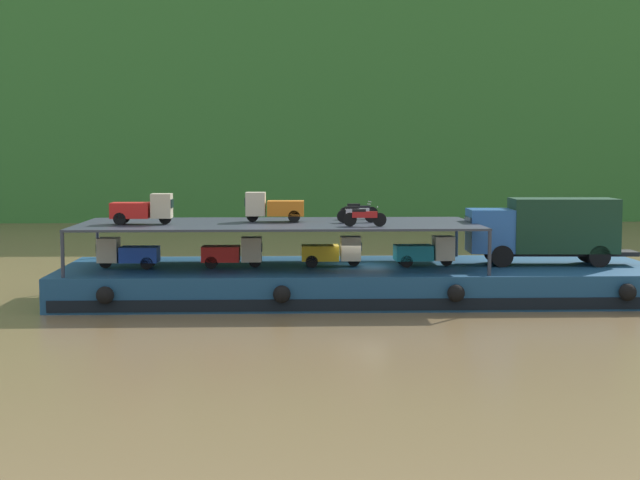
{
  "coord_description": "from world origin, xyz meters",
  "views": [
    {
      "loc": [
        -3.69,
        -44.32,
        6.66
      ],
      "look_at": [
        -1.87,
        0.0,
        2.7
      ],
      "focal_mm": 54.24,
      "sensor_mm": 36.0,
      "label": 1
    }
  ],
  "objects_px": {
    "motorcycle_upper_stbd": "(358,210)",
    "mini_truck_lower_fore": "(425,251)",
    "motorcycle_upper_port": "(364,217)",
    "cargo_barge": "(360,282)",
    "covered_lorry": "(546,229)",
    "motorcycle_upper_centre": "(357,213)",
    "mini_truck_upper_mid": "(274,207)",
    "mini_truck_lower_mid": "(332,251)",
    "mini_truck_upper_stern": "(143,209)",
    "mini_truck_lower_aft": "(233,252)",
    "mini_truck_lower_stern": "(127,253)"
  },
  "relations": [
    {
      "from": "mini_truck_lower_fore",
      "to": "motorcycle_upper_port",
      "type": "distance_m",
      "value": 4.04
    },
    {
      "from": "cargo_barge",
      "to": "mini_truck_upper_stern",
      "type": "relative_size",
      "value": 9.94
    },
    {
      "from": "mini_truck_lower_aft",
      "to": "mini_truck_lower_fore",
      "type": "xyz_separation_m",
      "value": [
        8.82,
        0.15,
        0.0
      ]
    },
    {
      "from": "cargo_barge",
      "to": "mini_truck_upper_mid",
      "type": "height_order",
      "value": "mini_truck_upper_mid"
    },
    {
      "from": "cargo_barge",
      "to": "mini_truck_lower_aft",
      "type": "xyz_separation_m",
      "value": [
        -5.84,
        -0.42,
        1.44
      ]
    },
    {
      "from": "mini_truck_upper_stern",
      "to": "mini_truck_upper_mid",
      "type": "relative_size",
      "value": 0.99
    },
    {
      "from": "mini_truck_lower_mid",
      "to": "mini_truck_upper_stern",
      "type": "distance_m",
      "value": 8.8
    },
    {
      "from": "mini_truck_lower_stern",
      "to": "motorcycle_upper_port",
      "type": "xyz_separation_m",
      "value": [
        10.6,
        -1.81,
        1.74
      ]
    },
    {
      "from": "mini_truck_lower_aft",
      "to": "mini_truck_lower_mid",
      "type": "height_order",
      "value": "same"
    },
    {
      "from": "motorcycle_upper_port",
      "to": "covered_lorry",
      "type": "bearing_deg",
      "value": 15.45
    },
    {
      "from": "mini_truck_lower_fore",
      "to": "motorcycle_upper_stbd",
      "type": "distance_m",
      "value": 4.3
    },
    {
      "from": "mini_truck_lower_fore",
      "to": "mini_truck_upper_stern",
      "type": "height_order",
      "value": "mini_truck_upper_stern"
    },
    {
      "from": "cargo_barge",
      "to": "mini_truck_lower_aft",
      "type": "distance_m",
      "value": 6.03
    },
    {
      "from": "mini_truck_lower_stern",
      "to": "motorcycle_upper_centre",
      "type": "bearing_deg",
      "value": 2.98
    },
    {
      "from": "mini_truck_upper_mid",
      "to": "mini_truck_upper_stern",
      "type": "bearing_deg",
      "value": -166.66
    },
    {
      "from": "cargo_barge",
      "to": "covered_lorry",
      "type": "xyz_separation_m",
      "value": [
        8.68,
        0.08,
        2.44
      ]
    },
    {
      "from": "cargo_barge",
      "to": "mini_truck_lower_mid",
      "type": "height_order",
      "value": "mini_truck_lower_mid"
    },
    {
      "from": "motorcycle_upper_port",
      "to": "cargo_barge",
      "type": "bearing_deg",
      "value": 89.32
    },
    {
      "from": "mini_truck_upper_stern",
      "to": "motorcycle_upper_stbd",
      "type": "xyz_separation_m",
      "value": [
        9.96,
        3.01,
        -0.26
      ]
    },
    {
      "from": "mini_truck_lower_aft",
      "to": "motorcycle_upper_port",
      "type": "relative_size",
      "value": 1.45
    },
    {
      "from": "mini_truck_upper_stern",
      "to": "mini_truck_lower_stern",
      "type": "bearing_deg",
      "value": 172.46
    },
    {
      "from": "motorcycle_upper_stbd",
      "to": "mini_truck_lower_fore",
      "type": "bearing_deg",
      "value": -42.69
    },
    {
      "from": "mini_truck_upper_mid",
      "to": "motorcycle_upper_centre",
      "type": "bearing_deg",
      "value": -10.98
    },
    {
      "from": "motorcycle_upper_port",
      "to": "motorcycle_upper_centre",
      "type": "bearing_deg",
      "value": 93.4
    },
    {
      "from": "mini_truck_lower_fore",
      "to": "motorcycle_upper_port",
      "type": "xyz_separation_m",
      "value": [
        -3.01,
        -2.05,
        1.74
      ]
    },
    {
      "from": "covered_lorry",
      "to": "mini_truck_lower_mid",
      "type": "bearing_deg",
      "value": -178.43
    },
    {
      "from": "mini_truck_lower_aft",
      "to": "mini_truck_lower_mid",
      "type": "bearing_deg",
      "value": 2.9
    },
    {
      "from": "covered_lorry",
      "to": "mini_truck_lower_mid",
      "type": "distance_m",
      "value": 10.04
    },
    {
      "from": "mini_truck_upper_mid",
      "to": "motorcycle_upper_port",
      "type": "distance_m",
      "value": 5.05
    },
    {
      "from": "mini_truck_lower_stern",
      "to": "mini_truck_upper_stern",
      "type": "height_order",
      "value": "mini_truck_upper_stern"
    },
    {
      "from": "motorcycle_upper_stbd",
      "to": "mini_truck_upper_mid",
      "type": "bearing_deg",
      "value": -158.44
    },
    {
      "from": "cargo_barge",
      "to": "covered_lorry",
      "type": "relative_size",
      "value": 3.45
    },
    {
      "from": "mini_truck_lower_stern",
      "to": "mini_truck_lower_mid",
      "type": "height_order",
      "value": "same"
    },
    {
      "from": "cargo_barge",
      "to": "mini_truck_upper_mid",
      "type": "distance_m",
      "value": 5.34
    },
    {
      "from": "mini_truck_lower_stern",
      "to": "mini_truck_lower_mid",
      "type": "bearing_deg",
      "value": 1.98
    },
    {
      "from": "mini_truck_lower_aft",
      "to": "covered_lorry",
      "type": "bearing_deg",
      "value": 1.98
    },
    {
      "from": "mini_truck_lower_aft",
      "to": "mini_truck_upper_stern",
      "type": "height_order",
      "value": "mini_truck_upper_stern"
    },
    {
      "from": "mini_truck_lower_stern",
      "to": "mini_truck_lower_aft",
      "type": "height_order",
      "value": "same"
    },
    {
      "from": "mini_truck_lower_fore",
      "to": "motorcycle_upper_centre",
      "type": "bearing_deg",
      "value": 174.46
    },
    {
      "from": "mini_truck_lower_mid",
      "to": "motorcycle_upper_stbd",
      "type": "distance_m",
      "value": 3.42
    },
    {
      "from": "mini_truck_lower_fore",
      "to": "motorcycle_upper_stbd",
      "type": "relative_size",
      "value": 1.47
    },
    {
      "from": "motorcycle_upper_port",
      "to": "mini_truck_upper_mid",
      "type": "bearing_deg",
      "value": 142.05
    },
    {
      "from": "motorcycle_upper_centre",
      "to": "mini_truck_lower_stern",
      "type": "bearing_deg",
      "value": -177.02
    },
    {
      "from": "covered_lorry",
      "to": "mini_truck_lower_aft",
      "type": "xyz_separation_m",
      "value": [
        -14.53,
        -0.5,
        -1.0
      ]
    },
    {
      "from": "mini_truck_upper_mid",
      "to": "motorcycle_upper_port",
      "type": "xyz_separation_m",
      "value": [
        3.98,
        -3.1,
        -0.26
      ]
    },
    {
      "from": "mini_truck_lower_mid",
      "to": "mini_truck_upper_mid",
      "type": "xyz_separation_m",
      "value": [
        -2.7,
        0.97,
        2.0
      ]
    },
    {
      "from": "motorcycle_upper_stbd",
      "to": "mini_truck_upper_stern",
      "type": "bearing_deg",
      "value": -163.19
    },
    {
      "from": "mini_truck_lower_stern",
      "to": "mini_truck_lower_mid",
      "type": "xyz_separation_m",
      "value": [
        9.32,
        0.32,
        0.0
      ]
    },
    {
      "from": "mini_truck_lower_fore",
      "to": "mini_truck_upper_mid",
      "type": "relative_size",
      "value": 1.0
    },
    {
      "from": "covered_lorry",
      "to": "motorcycle_upper_centre",
      "type": "distance_m",
      "value": 8.88
    }
  ]
}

